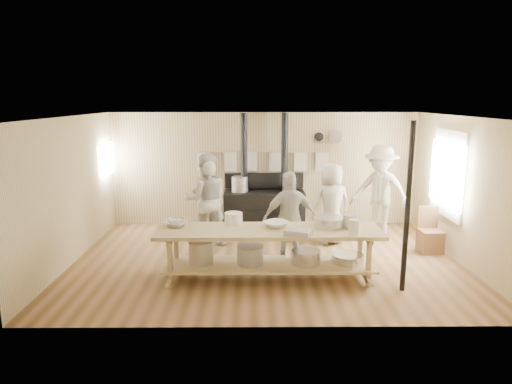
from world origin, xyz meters
TOP-DOWN VIEW (x-y plane):
  - ground at (0.00, 0.00)m, footprint 7.00×7.00m
  - room_shell at (0.00, 0.00)m, footprint 7.00×7.00m
  - window_right at (3.47, 0.60)m, footprint 0.09×1.50m
  - left_opening at (-3.45, 2.00)m, footprint 0.00×0.90m
  - stove at (-0.01, 2.12)m, footprint 1.90×0.75m
  - towel_rail at (0.00, 2.40)m, footprint 3.00×0.04m
  - back_wall_shelf at (1.46, 2.43)m, footprint 0.63×0.14m
  - prep_table at (-0.01, -0.90)m, footprint 3.60×0.90m
  - support_post at (2.05, -1.35)m, footprint 0.08×0.08m
  - cook_far_left at (-1.15, 0.88)m, footprint 0.70×0.53m
  - cook_left at (-1.19, 0.94)m, footprint 1.00×0.83m
  - cook_center at (1.32, 0.99)m, footprint 0.91×0.70m
  - cook_right at (0.40, -0.17)m, footprint 1.04×0.61m
  - cook_by_window at (2.43, 1.46)m, footprint 1.46×1.32m
  - chair at (3.15, 0.44)m, footprint 0.42×0.42m
  - bowl_white_a at (-1.52, -0.72)m, footprint 0.47×0.47m
  - bowl_steel_a at (-1.55, -0.57)m, footprint 0.41×0.41m
  - bowl_white_b at (0.12, -0.78)m, footprint 0.55×0.55m
  - bowl_steel_b at (0.98, -0.57)m, footprint 0.41×0.41m
  - roasting_pan at (0.43, -1.23)m, footprint 0.46×0.39m
  - mixing_bowl_large at (0.99, -0.74)m, footprint 0.63×0.63m
  - bucket_galv at (1.32, -0.82)m, footprint 0.30×0.30m
  - deep_bowl_enamel at (-0.58, -0.57)m, footprint 0.36×0.36m
  - pitcher at (1.29, -1.23)m, footprint 0.17×0.17m

SIDE VIEW (x-z plane):
  - ground at x=0.00m, z-range 0.00..0.00m
  - chair at x=3.15m, z-range -0.18..0.69m
  - prep_table at x=-0.01m, z-range 0.10..0.95m
  - stove at x=-0.01m, z-range -0.78..1.82m
  - cook_center at x=1.32m, z-range 0.00..1.65m
  - cook_right at x=0.40m, z-range 0.00..1.67m
  - cook_far_left at x=-1.15m, z-range 0.00..1.73m
  - roasting_pan at x=0.43m, z-range 0.85..0.94m
  - bowl_white_a at x=-1.52m, z-range 0.85..0.94m
  - bowl_steel_a at x=-1.55m, z-range 0.85..0.94m
  - bowl_white_b at x=0.12m, z-range 0.85..0.94m
  - bowl_steel_b at x=0.98m, z-range 0.85..0.94m
  - cook_left at x=-1.19m, z-range 0.00..1.85m
  - mixing_bowl_large at x=0.99m, z-range 0.85..1.01m
  - deep_bowl_enamel at x=-0.58m, z-range 0.85..1.04m
  - bucket_galv at x=1.32m, z-range 0.85..1.07m
  - pitcher at x=1.29m, z-range 0.85..1.09m
  - cook_by_window at x=2.43m, z-range 0.00..1.97m
  - support_post at x=2.05m, z-range 0.00..2.60m
  - window_right at x=3.47m, z-range 0.67..2.33m
  - towel_rail at x=0.00m, z-range 1.33..1.80m
  - left_opening at x=-3.45m, z-range 1.15..2.05m
  - room_shell at x=0.00m, z-range -1.88..5.12m
  - back_wall_shelf at x=1.46m, z-range 1.84..2.17m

